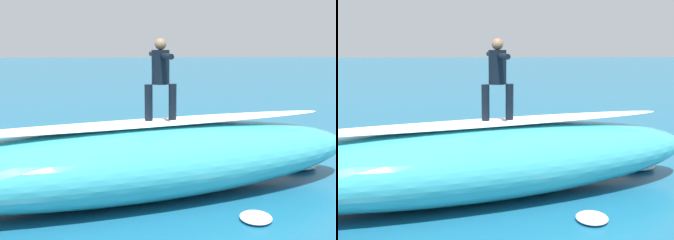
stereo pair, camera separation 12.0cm
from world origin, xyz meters
The scene contains 10 objects.
ground_plane centered at (0.00, 0.00, 0.00)m, with size 120.00×120.00×0.00m, color #196084.
wave_crest centered at (0.70, 2.48, 0.72)m, with size 9.79×2.43×1.44m, color teal.
wave_foam_lip centered at (0.70, 2.48, 1.48)m, with size 8.32×0.85×0.08m, color white.
surfboard_riding centered at (0.29, 2.34, 1.47)m, with size 2.21×0.51×0.06m, color silver.
surfer_riding centered at (0.29, 2.34, 2.43)m, with size 0.62×1.49×1.59m.
surfboard_paddling centered at (-0.20, -1.45, 0.04)m, with size 2.42×0.52×0.07m, color silver.
surfer_paddling centered at (-0.09, -1.39, 0.19)m, with size 1.47×0.87×0.28m.
foam_patch_near centered at (-1.17, -0.91, 0.06)m, with size 0.71×0.61×0.12m, color white.
foam_patch_mid centered at (-1.29, 3.78, 0.06)m, with size 0.66×0.56×0.12m, color white.
foam_patch_far centered at (-3.08, 0.52, 0.09)m, with size 0.98×0.93×0.18m, color white.
Camera 1 is at (0.63, 11.38, 3.13)m, focal length 50.39 mm.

